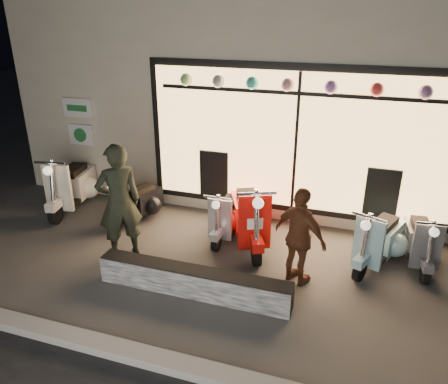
{
  "coord_description": "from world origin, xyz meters",
  "views": [
    {
      "loc": [
        1.9,
        -5.34,
        3.72
      ],
      "look_at": [
        -0.07,
        0.6,
        1.05
      ],
      "focal_mm": 35.0,
      "sensor_mm": 36.0,
      "label": 1
    }
  ],
  "objects_px": {
    "scooter_silver": "(229,214)",
    "woman": "(300,237)",
    "man": "(119,202)",
    "scooter_red": "(248,215)",
    "graffiti_barrier": "(193,282)"
  },
  "relations": [
    {
      "from": "scooter_silver",
      "to": "woman",
      "type": "relative_size",
      "value": 0.85
    },
    {
      "from": "graffiti_barrier",
      "to": "scooter_silver",
      "type": "xyz_separation_m",
      "value": [
        -0.08,
        1.86,
        0.16
      ]
    },
    {
      "from": "man",
      "to": "graffiti_barrier",
      "type": "bearing_deg",
      "value": 114.37
    },
    {
      "from": "scooter_silver",
      "to": "woman",
      "type": "bearing_deg",
      "value": -37.47
    },
    {
      "from": "graffiti_barrier",
      "to": "woman",
      "type": "bearing_deg",
      "value": 29.85
    },
    {
      "from": "scooter_silver",
      "to": "scooter_red",
      "type": "height_order",
      "value": "scooter_red"
    },
    {
      "from": "scooter_silver",
      "to": "scooter_red",
      "type": "xyz_separation_m",
      "value": [
        0.38,
        -0.11,
        0.1
      ]
    },
    {
      "from": "scooter_silver",
      "to": "man",
      "type": "height_order",
      "value": "man"
    },
    {
      "from": "scooter_red",
      "to": "man",
      "type": "bearing_deg",
      "value": -171.65
    },
    {
      "from": "scooter_silver",
      "to": "man",
      "type": "relative_size",
      "value": 0.67
    },
    {
      "from": "graffiti_barrier",
      "to": "woman",
      "type": "relative_size",
      "value": 1.88
    },
    {
      "from": "graffiti_barrier",
      "to": "man",
      "type": "relative_size",
      "value": 1.47
    },
    {
      "from": "scooter_silver",
      "to": "scooter_red",
      "type": "relative_size",
      "value": 0.8
    },
    {
      "from": "graffiti_barrier",
      "to": "scooter_silver",
      "type": "distance_m",
      "value": 1.87
    },
    {
      "from": "man",
      "to": "woman",
      "type": "bearing_deg",
      "value": 140.12
    }
  ]
}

